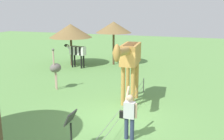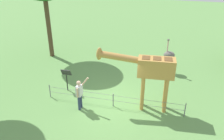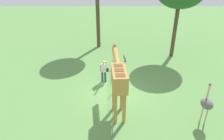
{
  "view_description": "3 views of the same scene",
  "coord_description": "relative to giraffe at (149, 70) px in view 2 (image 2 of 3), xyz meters",
  "views": [
    {
      "loc": [
        9.41,
        2.88,
        4.38
      ],
      "look_at": [
        -0.3,
        -0.42,
        1.89
      ],
      "focal_mm": 42.13,
      "sensor_mm": 36.0,
      "label": 1
    },
    {
      "loc": [
        -2.36,
        9.94,
        7.13
      ],
      "look_at": [
        -0.09,
        0.85,
        2.38
      ],
      "focal_mm": 38.04,
      "sensor_mm": 36.0,
      "label": 2
    },
    {
      "loc": [
        -10.51,
        0.22,
        7.2
      ],
      "look_at": [
        -0.32,
        0.26,
        1.87
      ],
      "focal_mm": 32.55,
      "sensor_mm": 36.0,
      "label": 3
    }
  ],
  "objects": [
    {
      "name": "ostrich",
      "position": [
        -0.86,
        -4.29,
        -0.97
      ],
      "size": [
        0.7,
        0.56,
        2.25
      ],
      "color": "#CC9E93",
      "rests_on": "ground_plane"
    },
    {
      "name": "ground_plane",
      "position": [
        1.67,
        0.07,
        -2.15
      ],
      "size": [
        60.0,
        60.0,
        0.0
      ],
      "primitive_type": "plane",
      "color": "#60934C"
    },
    {
      "name": "giraffe",
      "position": [
        0.0,
        0.0,
        0.0
      ],
      "size": [
        3.74,
        0.82,
        3.11
      ],
      "color": "#BC8942",
      "rests_on": "ground_plane"
    },
    {
      "name": "info_sign",
      "position": [
        4.55,
        -0.58,
        -1.2
      ],
      "size": [
        0.56,
        0.21,
        1.32
      ],
      "color": "black",
      "rests_on": "ground_plane"
    },
    {
      "name": "visitor",
      "position": [
        3.21,
        0.88,
        -1.24
      ],
      "size": [
        0.58,
        0.58,
        1.75
      ],
      "color": "navy",
      "rests_on": "ground_plane"
    },
    {
      "name": "wire_fence",
      "position": [
        1.67,
        0.3,
        -1.74
      ],
      "size": [
        7.05,
        0.05,
        0.75
      ],
      "color": "slate",
      "rests_on": "ground_plane"
    }
  ]
}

